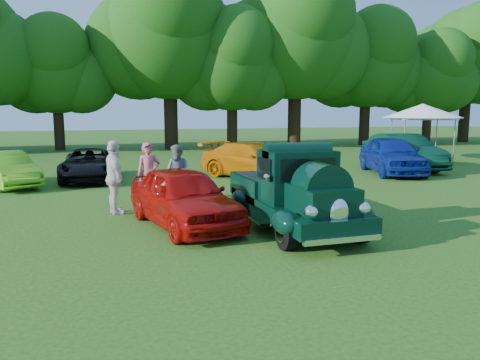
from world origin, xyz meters
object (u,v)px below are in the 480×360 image
object	(u,v)px
back_car_black	(90,164)
canopy_tent	(423,111)
back_car_orange	(255,161)
spectator_grey	(178,173)
red_convertible	(184,197)
spectator_pink	(149,174)
hero_pickup	(293,194)
back_car_lime	(6,169)
back_car_green	(403,152)
spectator_white	(114,177)
back_car_blue	(392,155)

from	to	relation	value
back_car_black	canopy_tent	bearing A→B (deg)	9.79
back_car_orange	spectator_grey	bearing A→B (deg)	-167.39
canopy_tent	spectator_grey	bearing A→B (deg)	-153.37
red_convertible	back_car_black	distance (m)	8.83
spectator_pink	spectator_grey	size ratio (longest dim) A/B	1.06
hero_pickup	back_car_black	bearing A→B (deg)	115.87
hero_pickup	canopy_tent	bearing A→B (deg)	42.24
hero_pickup	back_car_lime	xyz separation A→B (m)	(-7.50, 8.68, -0.17)
spectator_pink	canopy_tent	bearing A→B (deg)	24.26
back_car_green	canopy_tent	distance (m)	4.73
spectator_pink	spectator_white	xyz separation A→B (m)	(-1.01, -0.93, 0.07)
back_car_lime	back_car_green	world-z (taller)	back_car_green
back_car_lime	back_car_orange	size ratio (longest dim) A/B	0.78
hero_pickup	red_convertible	size ratio (longest dim) A/B	1.14
hero_pickup	back_car_blue	bearing A→B (deg)	43.21
back_car_orange	spectator_grey	distance (m)	5.49
hero_pickup	back_car_green	distance (m)	12.86
back_car_lime	spectator_pink	size ratio (longest dim) A/B	2.11
hero_pickup	canopy_tent	xyz separation A→B (m)	(12.74, 11.56, 1.91)
back_car_green	spectator_white	bearing A→B (deg)	-150.05
back_car_blue	hero_pickup	bearing A→B (deg)	-119.67
red_convertible	back_car_black	xyz separation A→B (m)	(-2.20, 8.55, -0.08)
spectator_white	hero_pickup	bearing A→B (deg)	-135.77
hero_pickup	spectator_grey	size ratio (longest dim) A/B	2.76
spectator_grey	canopy_tent	size ratio (longest dim) A/B	0.32
red_convertible	canopy_tent	world-z (taller)	canopy_tent
back_car_blue	spectator_white	distance (m)	12.93
spectator_pink	canopy_tent	distance (m)	17.58
back_car_lime	back_car_green	distance (m)	16.97
hero_pickup	back_car_lime	distance (m)	11.47
back_car_black	spectator_white	bearing A→B (deg)	-81.14
red_convertible	spectator_pink	xyz separation A→B (m)	(-0.51, 2.81, 0.21)
back_car_blue	back_car_green	distance (m)	1.77
back_car_green	spectator_pink	xyz separation A→B (m)	(-12.40, -4.93, 0.08)
back_car_black	back_car_green	world-z (taller)	back_car_green
spectator_grey	spectator_white	distance (m)	2.37
hero_pickup	back_car_black	xyz separation A→B (m)	(-4.61, 9.51, -0.18)
red_convertible	hero_pickup	bearing A→B (deg)	-33.43
red_convertible	back_car_black	world-z (taller)	red_convertible
back_car_black	spectator_white	size ratio (longest dim) A/B	2.29
spectator_white	back_car_green	bearing A→B (deg)	-76.31
hero_pickup	spectator_white	size ratio (longest dim) A/B	2.41
back_car_orange	spectator_pink	bearing A→B (deg)	-170.64
back_car_blue	back_car_green	xyz separation A→B (m)	(1.39, 1.10, 0.01)
red_convertible	back_car_green	world-z (taller)	back_car_green
hero_pickup	spectator_grey	world-z (taller)	hero_pickup
back_car_orange	back_car_lime	bearing A→B (deg)	143.82
red_convertible	back_car_green	bearing A→B (deg)	21.30
back_car_orange	back_car_green	size ratio (longest dim) A/B	0.98
red_convertible	spectator_white	size ratio (longest dim) A/B	2.11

